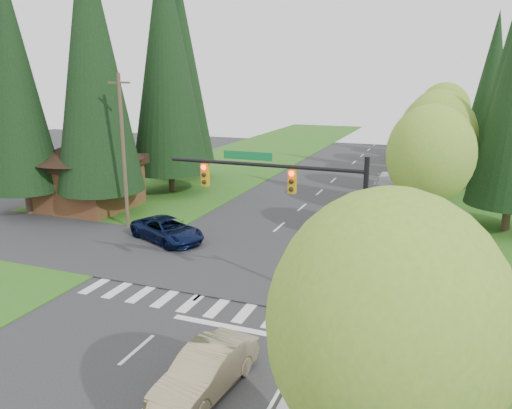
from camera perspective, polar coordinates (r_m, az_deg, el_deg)
The scene contains 31 objects.
ground at distance 20.41m, azimuth -11.82°, elevation -14.59°, with size 120.00×120.00×0.00m, color #28282B.
grass_east at distance 36.27m, azimuth 24.96°, elevation -2.54°, with size 14.00×110.00×0.06m, color #375717.
grass_west at distance 42.88m, azimuth -12.06°, elevation 1.00°, with size 14.00×110.00×0.06m, color #375717.
cross_street at distance 26.78m, azimuth -2.51°, elevation -7.01°, with size 120.00×8.00×0.10m, color #28282B.
sidewalk_east at distance 38.20m, azimuth 15.68°, elevation -0.83°, with size 1.80×80.00×0.13m, color gray.
curb_east at distance 38.28m, azimuth 14.42°, elevation -0.71°, with size 0.20×80.00×0.13m, color gray.
stone_wall_north at distance 45.81m, azimuth 18.85°, elevation 1.80°, with size 0.70×40.00×0.70m, color #4C4438.
traffic_signal at distance 20.69m, azimuth 4.58°, elevation 0.95°, with size 8.70×0.37×6.80m.
brown_building at distance 39.50m, azimuth -18.69°, elevation 4.02°, with size 8.40×8.40×5.40m.
utility_pole at distance 33.50m, azimuth -14.92°, elevation 6.01°, with size 1.60×0.24×10.00m.
decid_tree_0 at distance 29.12m, azimuth 19.30°, elevation 5.37°, with size 4.80×4.80×8.37m.
decid_tree_1 at distance 36.03m, azimuth 19.96°, elevation 7.25°, with size 5.20×5.20×8.80m.
decid_tree_2 at distance 42.98m, azimuth 20.00°, elevation 8.47°, with size 5.00×5.00×8.82m.
decid_tree_3 at distance 49.97m, azimuth 20.33°, elevation 8.87°, with size 5.00×5.00×8.55m.
decid_tree_4 at distance 56.92m, azimuth 20.64°, elevation 9.83°, with size 5.40×5.40×9.18m.
decid_tree_5 at distance 63.95m, azimuth 20.54°, elevation 9.78°, with size 4.80×4.80×8.30m.
decid_tree_6 at distance 70.91m, azimuth 20.77°, elevation 10.41°, with size 5.20×5.20×8.86m.
decid_tree_south at distance 9.93m, azimuth 14.76°, elevation -13.31°, with size 4.60×4.60×7.92m.
conifer_w_a at distance 36.90m, azimuth -18.21°, elevation 15.34°, with size 6.12×6.12×19.80m.
conifer_w_b at distance 41.89m, azimuth -17.87°, elevation 13.81°, with size 5.44×5.44×17.80m.
conifer_w_c at distance 42.92m, azimuth -10.21°, elevation 16.27°, with size 6.46×6.46×20.80m.
conifer_w_d at distance 38.80m, azimuth -25.82°, elevation 12.34°, with size 5.10×5.10×16.80m.
conifer_w_e at distance 49.10m, azimuth -8.49°, elevation 14.92°, with size 5.78×5.78×18.80m.
conifer_e_c at distance 62.92m, azimuth 25.39°, elevation 12.69°, with size 5.10×5.10×16.80m.
sedan_champagne at distance 16.78m, azimuth -5.75°, elevation -18.37°, with size 1.55×4.44×1.46m, color tan.
suv_navy at distance 30.84m, azimuth -10.09°, elevation -2.87°, with size 2.40×5.21×1.45m, color #0A1335.
parked_car_a at distance 32.58m, azimuth 9.95°, elevation -1.81°, with size 1.85×4.60×1.57m, color #A09FA4.
parked_car_b at distance 42.80m, azimuth 14.68°, elevation 1.84°, with size 2.17×5.35×1.55m, color gray.
parked_car_c at distance 44.94m, azimuth 15.02°, elevation 2.41°, with size 1.64×4.69×1.55m, color #B2B2B7.
parked_car_d at distance 52.84m, azimuth 16.01°, elevation 3.96°, with size 1.53×3.81×1.30m, color silver.
parked_car_e at distance 64.04m, azimuth 15.75°, elevation 5.74°, with size 1.81×4.45×1.29m, color #9B9B9F.
Camera 1 is at (10.06, -14.79, 9.83)m, focal length 35.00 mm.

